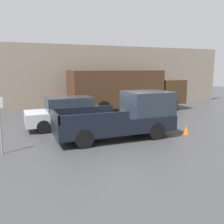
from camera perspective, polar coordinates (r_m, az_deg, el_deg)
name	(u,v)px	position (r m, az deg, el deg)	size (l,w,h in m)	color
ground_plane	(131,135)	(12.37, 4.45, -5.34)	(60.00, 60.00, 0.00)	#3D3D3F
building_wall	(81,77)	(20.81, -7.21, 7.96)	(28.00, 0.15, 5.13)	gray
pickup_truck	(125,117)	(11.82, 3.00, -1.04)	(5.58, 2.04, 2.16)	black
car	(68,112)	(13.98, -10.13, -0.11)	(4.42, 1.88, 1.71)	silver
delivery_truck	(125,89)	(19.00, 2.96, 5.27)	(8.99, 2.60, 3.11)	#472D19
parking_sign	(0,121)	(10.30, -24.24, -1.89)	(0.30, 0.07, 2.29)	gray
newspaper_box	(53,104)	(20.19, -13.24, 1.82)	(0.45, 0.40, 0.99)	red
traffic_cone	(186,129)	(13.05, 16.57, -3.85)	(0.32, 0.32, 0.47)	orange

